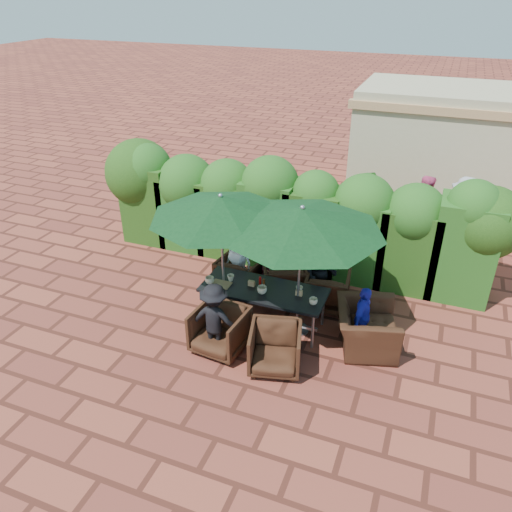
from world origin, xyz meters
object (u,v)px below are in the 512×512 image
(chair_far_left, at_px, (240,273))
(chair_far_right, at_px, (327,288))
(chair_far_mid, at_px, (284,277))
(chair_near_right, at_px, (275,347))
(chair_end_right, at_px, (367,322))
(dining_table, at_px, (264,292))
(chair_near_left, at_px, (220,328))
(umbrella_right, at_px, (302,219))
(umbrella_left, at_px, (221,207))

(chair_far_left, distance_m, chair_far_right, 1.77)
(chair_far_mid, bearing_deg, chair_near_right, 80.69)
(chair_far_mid, xyz_separation_m, chair_end_right, (1.82, -0.98, 0.08))
(chair_far_left, height_order, chair_end_right, chair_end_right)
(dining_table, relative_size, chair_near_left, 2.60)
(chair_near_right, height_order, chair_end_right, chair_end_right)
(umbrella_right, height_order, chair_near_left, umbrella_right)
(dining_table, relative_size, chair_near_right, 2.66)
(dining_table, height_order, chair_far_left, chair_far_left)
(chair_far_mid, relative_size, chair_near_left, 0.99)
(dining_table, xyz_separation_m, umbrella_left, (-0.79, 0.00, 1.54))
(chair_far_right, height_order, chair_near_right, chair_near_right)
(dining_table, bearing_deg, chair_far_right, 45.58)
(umbrella_left, xyz_separation_m, umbrella_right, (1.42, 0.02, 0.00))
(umbrella_right, relative_size, chair_far_left, 3.29)
(chair_far_mid, bearing_deg, chair_near_left, 52.00)
(dining_table, relative_size, chair_far_mid, 2.62)
(chair_far_right, relative_size, chair_near_right, 0.98)
(chair_far_mid, bearing_deg, umbrella_left, 26.16)
(dining_table, xyz_separation_m, chair_far_right, (0.94, 0.96, -0.26))
(chair_near_right, bearing_deg, chair_far_right, 65.58)
(umbrella_left, relative_size, umbrella_right, 0.91)
(umbrella_right, bearing_deg, chair_near_left, -137.81)
(chair_near_left, bearing_deg, dining_table, 70.81)
(umbrella_left, height_order, chair_end_right, umbrella_left)
(chair_near_right, relative_size, chair_end_right, 0.73)
(chair_near_left, height_order, chair_near_right, chair_near_left)
(umbrella_left, xyz_separation_m, chair_far_left, (-0.03, 0.86, -1.79))
(chair_far_mid, bearing_deg, umbrella_right, 96.46)
(chair_end_right, bearing_deg, chair_near_right, 114.61)
(chair_far_left, xyz_separation_m, chair_far_mid, (0.87, 0.15, 0.01))
(chair_far_left, bearing_deg, chair_end_right, 169.88)
(umbrella_right, distance_m, chair_far_right, 2.06)
(umbrella_left, height_order, chair_far_left, umbrella_left)
(chair_far_mid, bearing_deg, chair_far_left, -14.49)
(umbrella_right, distance_m, chair_end_right, 2.11)
(chair_far_mid, distance_m, chair_end_right, 2.06)
(umbrella_right, bearing_deg, chair_far_right, 71.72)
(umbrella_left, relative_size, chair_far_mid, 2.92)
(chair_end_right, bearing_deg, chair_near_left, 97.22)
(dining_table, height_order, chair_far_mid, chair_far_mid)
(chair_far_left, xyz_separation_m, chair_near_right, (1.41, -1.92, 0.00))
(chair_near_left, bearing_deg, chair_far_mid, 81.59)
(chair_far_left, height_order, chair_near_left, chair_near_left)
(chair_far_left, xyz_separation_m, chair_near_left, (0.38, -1.81, 0.01))
(dining_table, relative_size, chair_end_right, 1.94)
(chair_far_left, relative_size, chair_near_right, 0.99)
(umbrella_right, xyz_separation_m, chair_near_left, (-1.07, -0.97, -1.78))
(chair_near_right, bearing_deg, chair_near_left, 159.69)
(chair_far_right, xyz_separation_m, chair_near_right, (-0.35, -2.02, 0.01))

